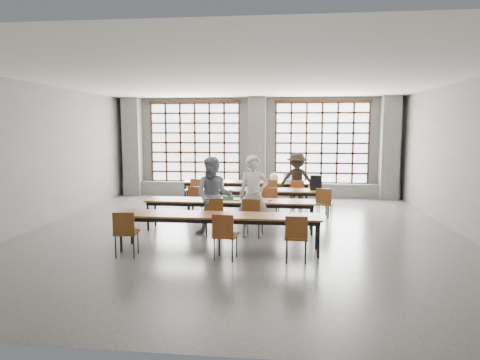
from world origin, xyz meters
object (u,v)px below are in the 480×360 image
Objects in this scene: backpack at (316,183)px; chair_near_left at (125,229)px; desk_row_c at (230,203)px; student_female at (214,196)px; chair_back_mid at (270,191)px; student_back at (297,180)px; laptop_back at (289,180)px; chair_front_right at (252,214)px; chair_back_right at (297,191)px; student_male at (254,196)px; chair_front_left at (214,213)px; green_box at (228,197)px; chair_near_right at (296,234)px; chair_mid_right at (324,201)px; desk_row_d at (219,218)px; chair_mid_left at (196,199)px; plastic_bag at (274,177)px; red_pouch at (127,230)px; chair_near_mid at (224,232)px; laptop_front at (254,197)px; desk_row_a at (246,183)px; desk_row_b at (258,192)px; chair_mid_centre at (271,200)px; mouse at (270,200)px; chair_back_left at (198,190)px; phone at (237,200)px.

chair_near_left is at bearing -128.47° from backpack.
desk_row_c is 0.63m from student_female.
chair_back_mid is 0.86m from student_back.
chair_front_right is at bearing -100.80° from laptop_back.
student_male is (-1.05, -3.42, 0.38)m from chair_back_right.
green_box is at bearing 71.92° from chair_front_left.
chair_near_right is (0.66, -5.27, 0.00)m from chair_back_mid.
chair_back_right is 1.82m from chair_mid_right.
student_male reaches higher than chair_mid_right.
desk_row_d is 3.74m from chair_mid_right.
chair_mid_left and chair_front_left have the same top height.
chair_near_left is (-1.69, -0.63, -0.13)m from desk_row_d.
student_female reaches higher than chair_near_right.
red_pouch is (-2.63, -5.87, -0.37)m from plastic_bag.
chair_mid_right is 2.64m from green_box.
chair_back_right is 0.52× the size of student_back.
laptop_front reaches higher than chair_near_mid.
chair_mid_right is 2.61m from laptop_back.
desk_row_b is (0.49, -1.70, 0.00)m from desk_row_a.
green_box is (-0.59, -1.78, 0.11)m from desk_row_b.
chair_back_mid and chair_mid_centre have the same top height.
desk_row_a is at bearing 87.85° from student_male.
red_pouch is at bearing -129.07° from backpack.
chair_back_right reaches higher than desk_row_c.
mouse is (0.41, -1.88, 0.08)m from desk_row_b.
chair_near_left is (-2.26, -1.72, 0.00)m from chair_front_right.
desk_row_c is 2.24× the size of student_female.
laptop_front is 1.90× the size of red_pouch.
desk_row_c is 4.55× the size of chair_back_left.
chair_near_right is at bearing -61.25° from chair_back_left.
chair_mid_right is at bearing 33.01° from student_female.
chair_near_left is 3.52× the size of green_box.
phone is 3.78m from plastic_bag.
chair_front_left is 1.14m from laptop_front.
red_pouch is at bearing -99.91° from chair_mid_left.
chair_mid_centre is 3.62m from chair_near_right.
backpack reaches higher than desk_row_d.
desk_row_a and desk_row_b have the same top height.
laptop_front is at bearing 11.20° from desk_row_c.
chair_back_left is at bearing -165.20° from laptop_back.
chair_near_right is at bearing -45.88° from student_female.
student_male is at bearing -94.82° from plastic_bag.
chair_back_right is 3.60m from student_male.
chair_near_left is at bearing -138.15° from chair_mid_right.
chair_mid_left is 3.79m from chair_near_mid.
student_female reaches higher than chair_front_left.
chair_back_left reaches higher than green_box.
chair_mid_left reaches higher than phone.
chair_near_right is 2.10m from student_male.
laptop_back is (1.20, 6.01, 0.25)m from chair_near_mid.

